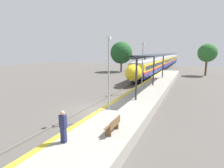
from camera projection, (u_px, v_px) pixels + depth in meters
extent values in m
plane|color=#56514C|center=(93.00, 110.00, 16.95)|extent=(120.00, 120.00, 0.00)
cube|color=slate|center=(86.00, 108.00, 17.23)|extent=(0.08, 90.00, 0.15)
cube|color=slate|center=(99.00, 110.00, 16.64)|extent=(0.08, 90.00, 0.15)
cube|color=black|center=(150.00, 74.00, 38.78)|extent=(2.49, 19.20, 0.73)
cube|color=navy|center=(150.00, 71.00, 38.63)|extent=(2.83, 20.86, 0.87)
cube|color=red|center=(150.00, 68.00, 38.52)|extent=(2.84, 20.86, 0.30)
cube|color=yellow|center=(150.00, 64.00, 38.37)|extent=(2.83, 20.86, 1.32)
cube|color=black|center=(150.00, 65.00, 38.38)|extent=(2.85, 19.20, 0.73)
cube|color=#9E9EA3|center=(150.00, 61.00, 38.22)|extent=(2.54, 20.86, 0.30)
cylinder|color=black|center=(136.00, 80.00, 32.33)|extent=(0.12, 0.93, 0.93)
cylinder|color=black|center=(144.00, 80.00, 31.74)|extent=(0.12, 0.93, 0.93)
cylinder|color=black|center=(140.00, 78.00, 34.30)|extent=(0.12, 0.93, 0.93)
cylinder|color=black|center=(147.00, 78.00, 33.71)|extent=(0.12, 0.93, 0.93)
cylinder|color=black|center=(151.00, 72.00, 43.89)|extent=(0.12, 0.93, 0.93)
cylinder|color=black|center=(157.00, 72.00, 43.30)|extent=(0.12, 0.93, 0.93)
cylinder|color=black|center=(153.00, 71.00, 45.85)|extent=(0.12, 0.93, 0.93)
cylinder|color=black|center=(159.00, 71.00, 45.26)|extent=(0.12, 0.93, 0.93)
ellipsoid|color=yellow|center=(134.00, 73.00, 28.05)|extent=(2.71, 3.72, 2.74)
ellipsoid|color=black|center=(133.00, 70.00, 27.56)|extent=(1.98, 2.17, 1.40)
sphere|color=#F9F4CC|center=(131.00, 80.00, 26.99)|extent=(0.24, 0.24, 0.24)
cube|color=black|center=(164.00, 67.00, 58.13)|extent=(2.49, 19.20, 0.73)
cube|color=navy|center=(164.00, 64.00, 57.98)|extent=(2.83, 20.86, 0.87)
cube|color=red|center=(164.00, 62.00, 57.87)|extent=(2.84, 20.86, 0.30)
cube|color=yellow|center=(165.00, 60.00, 57.72)|extent=(2.83, 20.86, 1.32)
cube|color=black|center=(164.00, 60.00, 57.73)|extent=(2.85, 19.20, 0.73)
cube|color=#9E9EA3|center=(165.00, 58.00, 57.57)|extent=(2.54, 20.86, 0.30)
cylinder|color=black|center=(158.00, 69.00, 51.68)|extent=(0.12, 0.93, 0.93)
cylinder|color=black|center=(163.00, 69.00, 51.09)|extent=(0.12, 0.93, 0.93)
cylinder|color=black|center=(159.00, 68.00, 53.65)|extent=(0.12, 0.93, 0.93)
cylinder|color=black|center=(164.00, 69.00, 53.06)|extent=(0.12, 0.93, 0.93)
cylinder|color=black|center=(164.00, 66.00, 63.24)|extent=(0.12, 0.93, 0.93)
cylinder|color=black|center=(168.00, 66.00, 62.65)|extent=(0.12, 0.93, 0.93)
cylinder|color=black|center=(165.00, 65.00, 65.20)|extent=(0.12, 0.93, 0.93)
cylinder|color=black|center=(169.00, 65.00, 64.61)|extent=(0.12, 0.93, 0.93)
cube|color=black|center=(171.00, 63.00, 77.47)|extent=(2.49, 19.20, 0.73)
cube|color=navy|center=(172.00, 61.00, 77.33)|extent=(2.83, 20.86, 0.87)
cube|color=red|center=(172.00, 60.00, 77.22)|extent=(2.84, 20.86, 0.30)
cube|color=yellow|center=(172.00, 58.00, 77.07)|extent=(2.83, 20.86, 1.32)
cube|color=black|center=(172.00, 58.00, 77.08)|extent=(2.85, 19.20, 0.73)
cube|color=#9E9EA3|center=(172.00, 56.00, 76.92)|extent=(2.54, 20.86, 0.30)
cylinder|color=black|center=(167.00, 64.00, 71.03)|extent=(0.12, 0.93, 0.93)
cylinder|color=black|center=(171.00, 64.00, 70.44)|extent=(0.12, 0.93, 0.93)
cylinder|color=black|center=(168.00, 64.00, 73.00)|extent=(0.12, 0.93, 0.93)
cylinder|color=black|center=(172.00, 64.00, 72.41)|extent=(0.12, 0.93, 0.93)
cylinder|color=black|center=(171.00, 62.00, 82.59)|extent=(0.12, 0.93, 0.93)
cylinder|color=black|center=(174.00, 62.00, 82.00)|extent=(0.12, 0.93, 0.93)
cylinder|color=black|center=(172.00, 62.00, 84.55)|extent=(0.12, 0.93, 0.93)
cylinder|color=black|center=(175.00, 62.00, 83.96)|extent=(0.12, 0.93, 0.93)
cube|color=#9E998E|center=(128.00, 111.00, 15.36)|extent=(4.01, 64.00, 0.88)
cube|color=yellow|center=(110.00, 104.00, 16.02)|extent=(0.40, 64.00, 0.01)
cube|color=brown|center=(108.00, 133.00, 9.90)|extent=(0.36, 0.06, 0.42)
cube|color=brown|center=(116.00, 125.00, 10.86)|extent=(0.36, 0.06, 0.42)
cube|color=brown|center=(112.00, 125.00, 10.34)|extent=(0.44, 1.44, 0.03)
cube|color=brown|center=(115.00, 122.00, 10.22)|extent=(0.04, 1.44, 0.44)
cube|color=navy|center=(64.00, 135.00, 9.18)|extent=(0.28, 0.20, 0.85)
cube|color=navy|center=(63.00, 121.00, 9.04)|extent=(0.36, 0.22, 0.67)
sphere|color=tan|center=(62.00, 113.00, 8.96)|extent=(0.23, 0.23, 0.23)
cylinder|color=#59595E|center=(145.00, 67.00, 44.45)|extent=(0.14, 0.14, 3.37)
cube|color=black|center=(145.00, 59.00, 44.07)|extent=(0.28, 0.20, 0.70)
sphere|color=black|center=(145.00, 58.00, 43.94)|extent=(0.14, 0.14, 0.14)
sphere|color=red|center=(145.00, 60.00, 44.00)|extent=(0.14, 0.14, 0.14)
cylinder|color=#9E9EA3|center=(109.00, 76.00, 13.95)|extent=(0.12, 0.12, 5.65)
cube|color=silver|center=(109.00, 38.00, 13.40)|extent=(0.36, 0.20, 0.24)
cylinder|color=#9E9EA3|center=(142.00, 66.00, 23.17)|extent=(0.12, 0.12, 5.65)
cube|color=silver|center=(143.00, 43.00, 22.63)|extent=(0.36, 0.20, 0.24)
cylinder|color=#333842|center=(136.00, 79.00, 17.03)|extent=(0.20, 0.20, 4.11)
cylinder|color=#333842|center=(154.00, 71.00, 24.45)|extent=(0.20, 0.20, 4.11)
cylinder|color=#333842|center=(163.00, 66.00, 31.87)|extent=(0.20, 0.20, 4.11)
cube|color=#333842|center=(154.00, 55.00, 24.06)|extent=(0.24, 19.61, 0.36)
cube|color=#333842|center=(161.00, 54.00, 23.66)|extent=(2.00, 19.61, 0.10)
cylinder|color=brown|center=(121.00, 67.00, 48.60)|extent=(0.44, 0.44, 2.82)
sphere|color=#1E5123|center=(121.00, 53.00, 47.90)|extent=(5.99, 5.99, 5.99)
cylinder|color=brown|center=(206.00, 68.00, 40.60)|extent=(0.44, 0.44, 3.60)
sphere|color=#286028|center=(207.00, 53.00, 39.96)|extent=(4.19, 4.19, 4.19)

